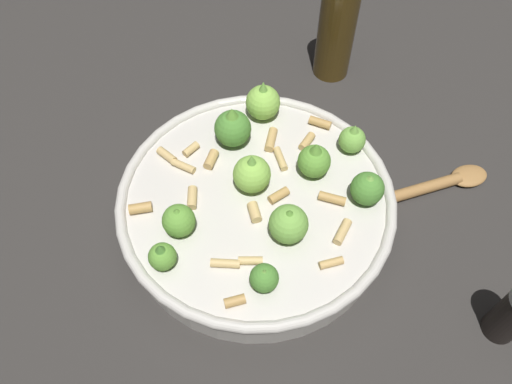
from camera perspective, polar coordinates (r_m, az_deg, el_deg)
The scene contains 4 objects.
ground_plane at distance 0.66m, azimuth -0.00°, elevation -3.11°, with size 2.40×2.40×0.00m, color #2D2B28.
cooking_pan at distance 0.63m, azimuth 0.14°, elevation -1.18°, with size 0.34×0.34×0.11m.
olive_oil_bottle at distance 0.79m, azimuth 9.24°, elevation 18.48°, with size 0.06×0.06×0.22m.
wooden_spoon at distance 0.71m, azimuth 18.24°, elevation 0.31°, with size 0.22×0.11×0.02m.
Camera 1 is at (-0.02, 0.34, 0.56)m, focal length 35.30 mm.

